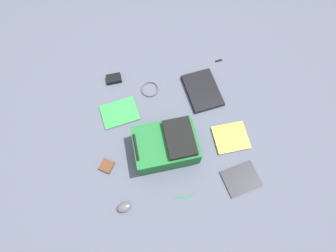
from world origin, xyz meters
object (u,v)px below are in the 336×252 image
object	(u,v)px
book_blue	(231,138)
cable_coil	(150,89)
book_red	(120,113)
backpack	(167,145)
power_brick	(114,79)
laptop	(202,90)
computer_mouse	(124,207)
usb_stick	(219,61)
book_manual	(241,179)
earbud_pouch	(107,166)
pen_black	(184,197)

from	to	relation	value
book_blue	cable_coil	xyz separation A→B (m)	(0.53, 0.49, -0.00)
book_blue	book_red	xyz separation A→B (m)	(0.39, 0.75, -0.00)
backpack	book_blue	distance (m)	0.48
book_red	power_brick	distance (m)	0.30
laptop	book_blue	world-z (taller)	laptop
computer_mouse	laptop	bearing A→B (deg)	-53.07
laptop	book_red	bearing A→B (deg)	93.21
computer_mouse	usb_stick	distance (m)	1.36
book_manual	earbud_pouch	xyz separation A→B (m)	(0.30, 0.88, 0.00)
laptop	pen_black	size ratio (longest dim) A/B	2.48
pen_black	book_blue	bearing A→B (deg)	-53.02
power_brick	backpack	bearing A→B (deg)	-157.30
cable_coil	usb_stick	size ratio (longest dim) A/B	2.36
book_red	computer_mouse	world-z (taller)	computer_mouse
earbud_pouch	computer_mouse	bearing A→B (deg)	-166.30
cable_coil	power_brick	world-z (taller)	power_brick
computer_mouse	cable_coil	bearing A→B (deg)	-29.79
laptop	earbud_pouch	distance (m)	0.91
power_brick	usb_stick	bearing A→B (deg)	-90.99
book_blue	computer_mouse	distance (m)	0.88
computer_mouse	pen_black	size ratio (longest dim) A/B	0.66
laptop	usb_stick	bearing A→B (deg)	-40.80
book_blue	pen_black	bearing A→B (deg)	126.98
book_red	earbud_pouch	distance (m)	0.41
book_manual	computer_mouse	distance (m)	0.80
laptop	cable_coil	world-z (taller)	laptop
cable_coil	power_brick	bearing A→B (deg)	59.96
backpack	cable_coil	size ratio (longest dim) A/B	3.08
power_brick	pen_black	size ratio (longest dim) A/B	0.80
computer_mouse	pen_black	xyz separation A→B (m)	(-0.02, -0.40, -0.02)
backpack	book_red	world-z (taller)	backpack
book_blue	laptop	bearing A→B (deg)	12.19
backpack	pen_black	size ratio (longest dim) A/B	3.00
book_blue	book_red	size ratio (longest dim) A/B	0.85
power_brick	cable_coil	bearing A→B (deg)	-120.04
laptop	book_manual	size ratio (longest dim) A/B	1.37
cable_coil	computer_mouse	bearing A→B (deg)	157.68
pen_black	laptop	bearing A→B (deg)	-24.50
backpack	power_brick	xyz separation A→B (m)	(0.66, 0.27, -0.07)
laptop	cable_coil	size ratio (longest dim) A/B	2.55
usb_stick	laptop	bearing A→B (deg)	139.20
pen_black	earbud_pouch	distance (m)	0.57
backpack	laptop	bearing A→B (deg)	-43.82
pen_black	power_brick	bearing A→B (deg)	17.23
earbud_pouch	backpack	bearing A→B (deg)	-86.41
book_red	cable_coil	world-z (taller)	cable_coil
book_blue	book_manual	xyz separation A→B (m)	(-0.30, 0.02, -0.00)
book_red	computer_mouse	size ratio (longest dim) A/B	3.04
backpack	pen_black	xyz separation A→B (m)	(-0.35, -0.04, -0.09)
backpack	power_brick	bearing A→B (deg)	22.70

